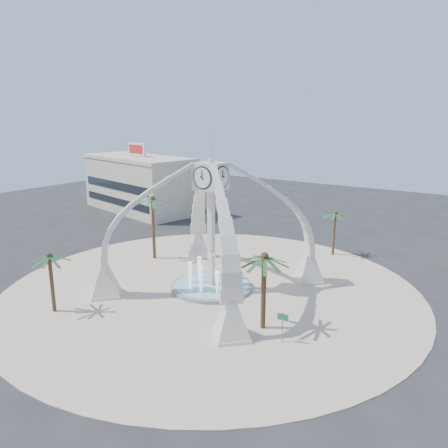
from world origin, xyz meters
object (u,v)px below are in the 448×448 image
Objects in this scene: clock_tower at (211,224)px; palm_west at (152,200)px; palm_east at (264,258)px; palm_south at (49,256)px; street_sign at (283,321)px; fountain at (211,285)px; palm_north at (335,214)px.

palm_west is (-11.00, 3.60, 0.57)m from clock_tower.
palm_east is 1.18× the size of palm_south.
clock_tower is 7.21× the size of street_sign.
palm_south is (-8.09, -11.95, 4.73)m from fountain.
palm_west is at bearing 100.61° from palm_south.
palm_west is 15.95m from palm_south.
palm_east is 1.17× the size of palm_north.
clock_tower is 3.08× the size of palm_north.
fountain is 18.49m from palm_north.
palm_west is at bearing 150.74° from street_sign.
street_sign is at bearing -78.32° from palm_north.
palm_east is at bearing -27.84° from fountain.
palm_south is (2.91, -15.55, -2.04)m from palm_west.
palm_west reaches higher than palm_north.
palm_east is 18.04m from palm_south.
clock_tower is 2.24× the size of fountain.
street_sign is at bearing 18.96° from palm_south.
palm_south is 2.31× the size of street_sign.
clock_tower is 9.35m from palm_east.
palm_north is at bearing 96.19° from palm_east.
fountain is at bearing 55.92° from palm_south.
palm_east is 21.33m from palm_north.
clock_tower is 17.90m from palm_north.
clock_tower is 12.84m from street_sign.
palm_west is at bearing 161.89° from fountain.
fountain is 1.01× the size of palm_west.
fountain is 12.03m from street_sign.
palm_north reaches higher than palm_south.
clock_tower is at bearing 146.05° from street_sign.
fountain is 1.18× the size of palm_east.
palm_east is at bearing -83.81° from palm_north.
palm_east is 0.85× the size of palm_west.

